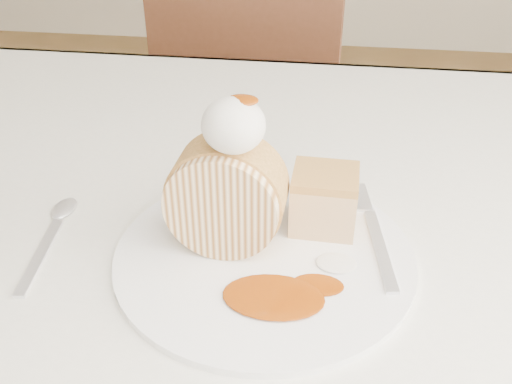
# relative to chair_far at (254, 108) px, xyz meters

# --- Properties ---
(table) EXTENTS (1.40, 0.90, 0.75)m
(table) POSITION_rel_chair_far_xyz_m (0.12, -0.74, 0.14)
(table) COLOR silver
(table) RESTS_ON ground
(chair_far) EXTENTS (0.46, 0.46, 0.91)m
(chair_far) POSITION_rel_chair_far_xyz_m (0.00, 0.00, 0.00)
(chair_far) COLOR brown
(chair_far) RESTS_ON ground
(plate) EXTENTS (0.31, 0.31, 0.01)m
(plate) POSITION_rel_chair_far_xyz_m (0.13, -0.86, 0.24)
(plate) COLOR white
(plate) RESTS_ON table
(roulade_slice) EXTENTS (0.12, 0.07, 0.11)m
(roulade_slice) POSITION_rel_chair_far_xyz_m (0.09, -0.85, 0.30)
(roulade_slice) COLOR #FBE1AF
(roulade_slice) RESTS_ON plate
(cake_chunk) EXTENTS (0.07, 0.06, 0.06)m
(cake_chunk) POSITION_rel_chair_far_xyz_m (0.19, -0.81, 0.27)
(cake_chunk) COLOR tan
(cake_chunk) RESTS_ON plate
(whipped_cream) EXTENTS (0.06, 0.06, 0.05)m
(whipped_cream) POSITION_rel_chair_far_xyz_m (0.10, -0.86, 0.38)
(whipped_cream) COLOR white
(whipped_cream) RESTS_ON roulade_slice
(caramel_drizzle) EXTENTS (0.03, 0.02, 0.01)m
(caramel_drizzle) POSITION_rel_chair_far_xyz_m (0.11, -0.85, 0.41)
(caramel_drizzle) COLOR #863405
(caramel_drizzle) RESTS_ON whipped_cream
(caramel_pool) EXTENTS (0.10, 0.06, 0.00)m
(caramel_pool) POSITION_rel_chair_far_xyz_m (0.15, -0.93, 0.24)
(caramel_pool) COLOR #863405
(caramel_pool) RESTS_ON plate
(fork) EXTENTS (0.05, 0.18, 0.00)m
(fork) POSITION_rel_chair_far_xyz_m (0.25, -0.84, 0.24)
(fork) COLOR silver
(fork) RESTS_ON plate
(spoon) EXTENTS (0.04, 0.16, 0.00)m
(spoon) POSITION_rel_chair_far_xyz_m (-0.10, -0.89, 0.23)
(spoon) COLOR silver
(spoon) RESTS_ON table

